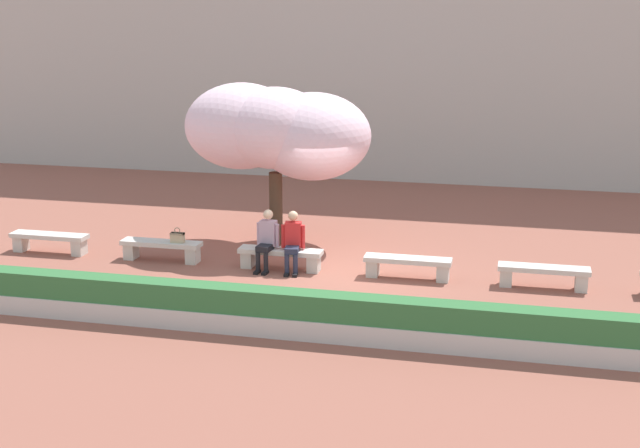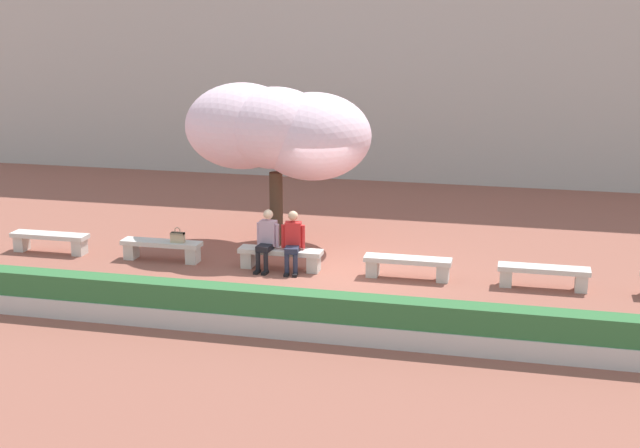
# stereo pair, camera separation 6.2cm
# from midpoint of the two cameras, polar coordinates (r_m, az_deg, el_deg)

# --- Properties ---
(ground_plane) EXTENTS (100.00, 100.00, 0.00)m
(ground_plane) POSITION_cam_midpoint_polar(r_m,az_deg,el_deg) (18.82, 1.39, -3.19)
(ground_plane) COLOR #8E5142
(building_facade) EXTENTS (30.96, 4.00, 9.16)m
(building_facade) POSITION_cam_midpoint_polar(r_m,az_deg,el_deg) (29.65, 6.36, 12.14)
(building_facade) COLOR #B7B2A8
(building_facade) RESTS_ON ground
(stone_bench_west_end) EXTENTS (1.81, 0.43, 0.45)m
(stone_bench_west_end) POSITION_cam_midpoint_polar(r_m,az_deg,el_deg) (21.18, -17.01, -0.98)
(stone_bench_west_end) COLOR beige
(stone_bench_west_end) RESTS_ON ground
(stone_bench_near_west) EXTENTS (1.81, 0.43, 0.45)m
(stone_bench_near_west) POSITION_cam_midpoint_polar(r_m,az_deg,el_deg) (19.96, -10.21, -1.49)
(stone_bench_near_west) COLOR beige
(stone_bench_near_west) RESTS_ON ground
(stone_bench_center) EXTENTS (1.81, 0.43, 0.45)m
(stone_bench_center) POSITION_cam_midpoint_polar(r_m,az_deg,el_deg) (19.05, -2.64, -2.03)
(stone_bench_center) COLOR beige
(stone_bench_center) RESTS_ON ground
(stone_bench_near_east) EXTENTS (1.81, 0.43, 0.45)m
(stone_bench_near_east) POSITION_cam_midpoint_polar(r_m,az_deg,el_deg) (18.51, 5.54, -2.58)
(stone_bench_near_east) COLOR beige
(stone_bench_near_east) RESTS_ON ground
(stone_bench_east_end) EXTENTS (1.81, 0.43, 0.45)m
(stone_bench_east_end) POSITION_cam_midpoint_polar(r_m,az_deg,el_deg) (18.36, 14.03, -3.09)
(stone_bench_east_end) COLOR beige
(stone_bench_east_end) RESTS_ON ground
(person_seated_left) EXTENTS (0.51, 0.70, 1.29)m
(person_seated_left) POSITION_cam_midpoint_polar(r_m,az_deg,el_deg) (18.97, -3.51, -0.87)
(person_seated_left) COLOR black
(person_seated_left) RESTS_ON ground
(person_seated_right) EXTENTS (0.51, 0.72, 1.29)m
(person_seated_right) POSITION_cam_midpoint_polar(r_m,az_deg,el_deg) (18.82, -1.85, -0.98)
(person_seated_right) COLOR black
(person_seated_right) RESTS_ON ground
(handbag) EXTENTS (0.30, 0.15, 0.34)m
(handbag) POSITION_cam_midpoint_polar(r_m,az_deg,el_deg) (19.72, -9.20, -0.81)
(handbag) COLOR tan
(handbag) RESTS_ON stone_bench_near_west
(cherry_tree_main) EXTENTS (4.35, 2.92, 3.76)m
(cherry_tree_main) POSITION_cam_midpoint_polar(r_m,az_deg,el_deg) (20.66, -2.79, 5.99)
(cherry_tree_main) COLOR #473323
(cherry_tree_main) RESTS_ON ground
(planter_hedge_foreground) EXTENTS (17.53, 0.50, 0.80)m
(planter_hedge_foreground) POSITION_cam_midpoint_polar(r_m,az_deg,el_deg) (15.32, -1.50, -5.82)
(planter_hedge_foreground) COLOR beige
(planter_hedge_foreground) RESTS_ON ground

